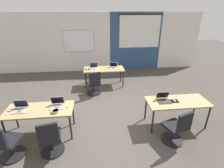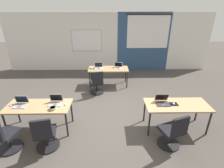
{
  "view_description": "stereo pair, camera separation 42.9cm",
  "coord_description": "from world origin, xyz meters",
  "px_view_note": "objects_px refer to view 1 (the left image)",
  "views": [
    {
      "loc": [
        -0.39,
        -4.22,
        2.95
      ],
      "look_at": [
        0.11,
        0.27,
        0.9
      ],
      "focal_mm": 26.99,
      "sensor_mm": 36.0,
      "label": 1
    },
    {
      "loc": [
        0.04,
        -4.24,
        2.95
      ],
      "look_at": [
        0.11,
        0.27,
        0.9
      ],
      "focal_mm": 26.99,
      "sensor_mm": 36.0,
      "label": 2
    }
  ],
  "objects_px": {
    "laptop_near_right_inner": "(164,99)",
    "chair_far_left": "(94,85)",
    "laptop_far_right": "(114,67)",
    "mouse_near_right_inner": "(174,100)",
    "mouse_near_left_end": "(10,110)",
    "desk_near_right": "(177,103)",
    "snack_bowl": "(56,111)",
    "chair_near_left_end": "(7,145)",
    "mouse_far_right": "(120,68)",
    "mouse_far_left": "(87,69)",
    "laptop_near_left_inner": "(57,105)",
    "chair_near_right_inner": "(176,129)",
    "laptop_near_left_end": "(20,108)",
    "desk_near_left": "(40,111)",
    "desk_far_center": "(104,70)",
    "chair_near_left_inner": "(51,140)",
    "laptop_far_left": "(94,68)",
    "mouse_near_left_inner": "(68,106)"
  },
  "relations": [
    {
      "from": "laptop_near_right_inner",
      "to": "chair_far_left",
      "type": "distance_m",
      "value": 2.7
    },
    {
      "from": "laptop_near_right_inner",
      "to": "laptop_far_right",
      "type": "bearing_deg",
      "value": 110.06
    },
    {
      "from": "mouse_near_right_inner",
      "to": "mouse_near_left_end",
      "type": "distance_m",
      "value": 4.08
    },
    {
      "from": "desk_near_right",
      "to": "snack_bowl",
      "type": "xyz_separation_m",
      "value": [
        -3.08,
        -0.18,
        0.1
      ]
    },
    {
      "from": "chair_near_left_end",
      "to": "mouse_far_right",
      "type": "bearing_deg",
      "value": -115.97
    },
    {
      "from": "mouse_far_left",
      "to": "snack_bowl",
      "type": "distance_m",
      "value": 3.03
    },
    {
      "from": "laptop_near_right_inner",
      "to": "snack_bowl",
      "type": "bearing_deg",
      "value": -174.5
    },
    {
      "from": "laptop_near_left_inner",
      "to": "chair_far_left",
      "type": "bearing_deg",
      "value": 64.72
    },
    {
      "from": "chair_near_right_inner",
      "to": "laptop_near_left_end",
      "type": "height_order",
      "value": "laptop_near_left_end"
    },
    {
      "from": "mouse_near_right_inner",
      "to": "laptop_near_left_end",
      "type": "height_order",
      "value": "laptop_near_left_end"
    },
    {
      "from": "desk_near_right",
      "to": "mouse_far_right",
      "type": "distance_m",
      "value": 2.99
    },
    {
      "from": "mouse_near_right_inner",
      "to": "mouse_far_right",
      "type": "distance_m",
      "value": 2.95
    },
    {
      "from": "snack_bowl",
      "to": "chair_near_right_inner",
      "type": "bearing_deg",
      "value": -10.27
    },
    {
      "from": "desk_near_left",
      "to": "desk_far_center",
      "type": "height_order",
      "value": "same"
    },
    {
      "from": "laptop_near_left_end",
      "to": "mouse_far_left",
      "type": "relative_size",
      "value": 3.08
    },
    {
      "from": "mouse_near_right_inner",
      "to": "snack_bowl",
      "type": "height_order",
      "value": "snack_bowl"
    },
    {
      "from": "snack_bowl",
      "to": "laptop_near_left_inner",
      "type": "bearing_deg",
      "value": 91.2
    },
    {
      "from": "chair_near_left_inner",
      "to": "desk_near_right",
      "type": "bearing_deg",
      "value": -178.66
    },
    {
      "from": "desk_near_left",
      "to": "mouse_far_left",
      "type": "height_order",
      "value": "mouse_far_left"
    },
    {
      "from": "desk_near_left",
      "to": "laptop_near_left_end",
      "type": "xyz_separation_m",
      "value": [
        -0.43,
        0.01,
        0.11
      ]
    },
    {
      "from": "desk_far_center",
      "to": "laptop_far_left",
      "type": "distance_m",
      "value": 0.41
    },
    {
      "from": "desk_far_center",
      "to": "chair_far_left",
      "type": "relative_size",
      "value": 1.74
    },
    {
      "from": "snack_bowl",
      "to": "chair_far_left",
      "type": "bearing_deg",
      "value": 67.7
    },
    {
      "from": "desk_far_center",
      "to": "snack_bowl",
      "type": "relative_size",
      "value": 9.01
    },
    {
      "from": "desk_near_right",
      "to": "laptop_far_right",
      "type": "bearing_deg",
      "value": 115.38
    },
    {
      "from": "laptop_near_left_inner",
      "to": "mouse_far_right",
      "type": "height_order",
      "value": "laptop_near_left_inner"
    },
    {
      "from": "laptop_far_right",
      "to": "mouse_near_left_end",
      "type": "xyz_separation_m",
      "value": [
        -2.81,
        -2.85,
        -0.03
      ]
    },
    {
      "from": "desk_near_right",
      "to": "laptop_near_left_inner",
      "type": "bearing_deg",
      "value": 178.39
    },
    {
      "from": "mouse_near_left_inner",
      "to": "laptop_near_left_end",
      "type": "relative_size",
      "value": 0.32
    },
    {
      "from": "chair_far_left",
      "to": "mouse_near_right_inner",
      "type": "bearing_deg",
      "value": 119.84
    },
    {
      "from": "mouse_near_left_inner",
      "to": "mouse_far_left",
      "type": "bearing_deg",
      "value": 81.25
    },
    {
      "from": "chair_near_left_end",
      "to": "mouse_far_left",
      "type": "distance_m",
      "value": 3.89
    },
    {
      "from": "chair_near_right_inner",
      "to": "chair_near_left_end",
      "type": "height_order",
      "value": "same"
    },
    {
      "from": "chair_near_right_inner",
      "to": "laptop_near_left_inner",
      "type": "distance_m",
      "value": 2.91
    },
    {
      "from": "chair_near_right_inner",
      "to": "laptop_near_left_end",
      "type": "bearing_deg",
      "value": -30.34
    },
    {
      "from": "desk_near_right",
      "to": "desk_far_center",
      "type": "relative_size",
      "value": 1.0
    },
    {
      "from": "laptop_far_right",
      "to": "laptop_far_left",
      "type": "height_order",
      "value": "laptop_far_left"
    },
    {
      "from": "laptop_near_left_end",
      "to": "chair_far_left",
      "type": "relative_size",
      "value": 0.36
    },
    {
      "from": "chair_near_right_inner",
      "to": "snack_bowl",
      "type": "height_order",
      "value": "chair_near_right_inner"
    },
    {
      "from": "laptop_near_left_inner",
      "to": "laptop_far_left",
      "type": "relative_size",
      "value": 0.97
    },
    {
      "from": "mouse_far_right",
      "to": "snack_bowl",
      "type": "bearing_deg",
      "value": -123.92
    },
    {
      "from": "chair_near_right_inner",
      "to": "laptop_near_left_inner",
      "type": "height_order",
      "value": "laptop_near_left_inner"
    },
    {
      "from": "chair_far_left",
      "to": "chair_near_right_inner",
      "type": "bearing_deg",
      "value": 108.43
    },
    {
      "from": "desk_near_right",
      "to": "mouse_near_left_end",
      "type": "distance_m",
      "value": 4.16
    },
    {
      "from": "desk_near_left",
      "to": "mouse_near_left_end",
      "type": "xyz_separation_m",
      "value": [
        -0.66,
        0.0,
        0.08
      ]
    },
    {
      "from": "chair_near_left_end",
      "to": "snack_bowl",
      "type": "distance_m",
      "value": 1.15
    },
    {
      "from": "laptop_far_left",
      "to": "snack_bowl",
      "type": "bearing_deg",
      "value": -109.17
    },
    {
      "from": "laptop_far_right",
      "to": "mouse_far_left",
      "type": "bearing_deg",
      "value": -165.92
    },
    {
      "from": "chair_near_right_inner",
      "to": "chair_far_left",
      "type": "distance_m",
      "value": 3.28
    },
    {
      "from": "mouse_near_right_inner",
      "to": "chair_far_left",
      "type": "xyz_separation_m",
      "value": [
        -2.09,
        2.01,
        -0.36
      ]
    }
  ]
}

